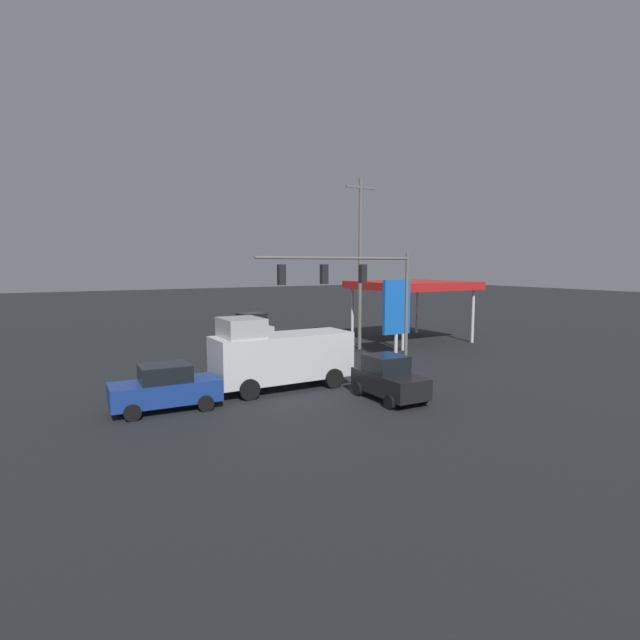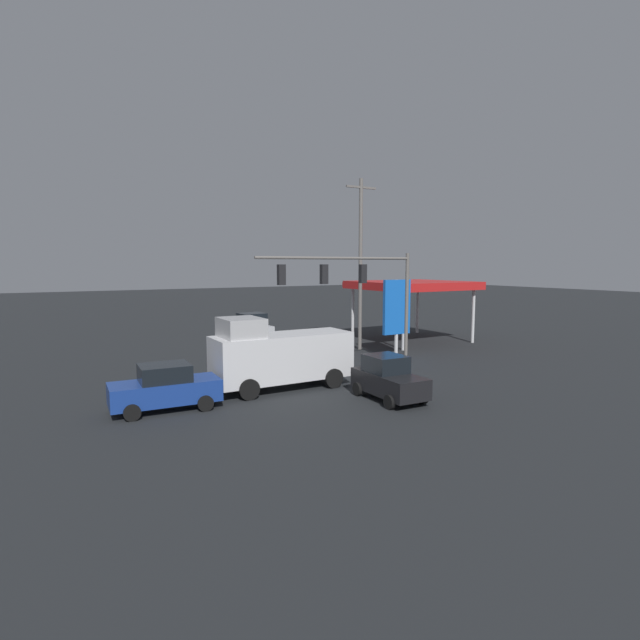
# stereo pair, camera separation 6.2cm
# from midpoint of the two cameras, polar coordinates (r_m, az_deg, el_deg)

# --- Properties ---
(ground_plane) EXTENTS (200.00, 200.00, 0.00)m
(ground_plane) POSITION_cam_midpoint_polar(r_m,az_deg,el_deg) (26.91, 2.09, -6.57)
(ground_plane) COLOR black
(traffic_signal_assembly) EXTENTS (9.34, 0.43, 6.65)m
(traffic_signal_assembly) POSITION_cam_midpoint_polar(r_m,az_deg,el_deg) (26.55, 3.91, 4.17)
(traffic_signal_assembly) COLOR slate
(traffic_signal_assembly) RESTS_ON ground
(utility_pole) EXTENTS (2.40, 0.26, 11.89)m
(utility_pole) POSITION_cam_midpoint_polar(r_m,az_deg,el_deg) (35.17, 4.57, 6.72)
(utility_pole) COLOR slate
(utility_pole) RESTS_ON ground
(gas_station_canopy) EXTENTS (8.04, 7.66, 4.70)m
(gas_station_canopy) POSITION_cam_midpoint_polar(r_m,az_deg,el_deg) (39.88, 10.36, 3.86)
(gas_station_canopy) COLOR red
(gas_station_canopy) RESTS_ON ground
(price_sign) EXTENTS (2.09, 0.27, 5.03)m
(price_sign) POSITION_cam_midpoint_polar(r_m,az_deg,el_deg) (33.06, 8.68, 1.31)
(price_sign) COLOR silver
(price_sign) RESTS_ON ground
(pickup_parked) EXTENTS (2.56, 5.33, 2.40)m
(pickup_parked) POSITION_cam_midpoint_polar(r_m,az_deg,el_deg) (38.33, -8.35, -1.05)
(pickup_parked) COLOR silver
(pickup_parked) RESTS_ON ground
(delivery_truck) EXTENTS (6.81, 2.58, 3.58)m
(delivery_truck) POSITION_cam_midpoint_polar(r_m,az_deg,el_deg) (24.22, -4.75, -3.96)
(delivery_truck) COLOR silver
(delivery_truck) RESTS_ON ground
(sedan_waiting) EXTENTS (4.48, 2.23, 1.93)m
(sedan_waiting) POSITION_cam_midpoint_polar(r_m,az_deg,el_deg) (21.80, -17.32, -7.40)
(sedan_waiting) COLOR navy
(sedan_waiting) RESTS_ON ground
(hatchback_crossing) EXTENTS (2.06, 3.85, 1.97)m
(hatchback_crossing) POSITION_cam_midpoint_polar(r_m,az_deg,el_deg) (22.66, 7.77, -6.65)
(hatchback_crossing) COLOR black
(hatchback_crossing) RESTS_ON ground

